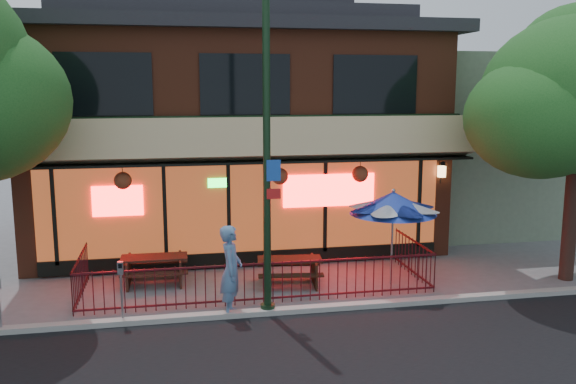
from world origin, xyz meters
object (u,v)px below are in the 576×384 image
object	(u,v)px
street_light	(267,172)
picnic_table_right	(290,267)
patio_umbrella	(393,203)
pedestrian	(231,271)
parking_meter_near	(121,282)
picnic_table_left	(155,266)

from	to	relation	value
street_light	picnic_table_right	bearing A→B (deg)	65.07
patio_umbrella	pedestrian	xyz separation A→B (m)	(-4.17, -1.33, -1.09)
patio_umbrella	pedestrian	world-z (taller)	patio_umbrella
picnic_table_right	parking_meter_near	world-z (taller)	parking_meter_near
picnic_table_right	patio_umbrella	size ratio (longest dim) A/B	0.71
picnic_table_right	picnic_table_left	bearing A→B (deg)	167.35
street_light	picnic_table_right	distance (m)	3.37
street_light	patio_umbrella	xyz separation A→B (m)	(3.38, 1.38, -1.05)
picnic_table_left	pedestrian	world-z (taller)	pedestrian
picnic_table_right	pedestrian	world-z (taller)	pedestrian
patio_umbrella	pedestrian	bearing A→B (deg)	-162.34
picnic_table_left	picnic_table_right	xyz separation A→B (m)	(3.35, -0.75, -0.01)
picnic_table_left	picnic_table_right	size ratio (longest dim) A/B	0.96
patio_umbrella	picnic_table_right	bearing A→B (deg)	169.94
street_light	pedestrian	xyz separation A→B (m)	(-0.79, 0.05, -2.15)
picnic_table_right	street_light	bearing A→B (deg)	-114.93
picnic_table_left	pedestrian	xyz separation A→B (m)	(1.70, -2.53, 0.54)
picnic_table_left	street_light	bearing A→B (deg)	-45.96
parking_meter_near	street_light	bearing A→B (deg)	-0.05
picnic_table_right	patio_umbrella	world-z (taller)	patio_umbrella
picnic_table_left	parking_meter_near	xyz separation A→B (m)	(-0.61, -2.58, 0.45)
picnic_table_right	parking_meter_near	distance (m)	4.39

